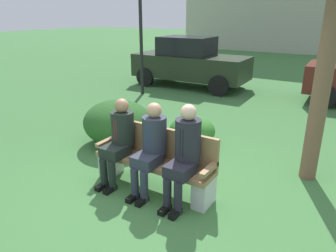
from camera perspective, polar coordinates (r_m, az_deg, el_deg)
name	(u,v)px	position (r m, az deg, el deg)	size (l,w,h in m)	color
ground_plane	(158,196)	(4.60, -1.81, -12.39)	(80.00, 80.00, 0.00)	#3E743B
park_bench	(155,161)	(4.62, -2.28, -6.27)	(1.83, 0.44, 0.90)	#99754C
seated_man_left	(119,137)	(4.72, -8.76, -1.98)	(0.34, 0.72, 1.28)	#1E2823
seated_man_middle	(151,144)	(4.39, -3.07, -3.31)	(0.34, 0.72, 1.30)	#2D3342
seated_man_right	(185,151)	(4.13, 3.01, -4.43)	(0.34, 0.72, 1.36)	#23232D
shrub_near_bench	(192,130)	(6.19, 4.37, -0.75)	(0.90, 0.83, 0.57)	#357A2D
shrub_mid_lawn	(118,123)	(6.21, -8.95, 0.61)	(1.38, 1.27, 0.86)	#265822
parked_car_near	(190,62)	(11.07, 3.92, 11.37)	(3.94, 1.79, 1.68)	#232D1E
street_lamp	(141,27)	(9.89, -4.92, 17.23)	(0.24, 0.24, 3.25)	black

